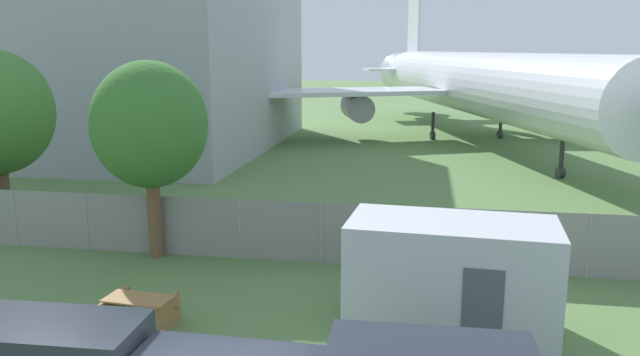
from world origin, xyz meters
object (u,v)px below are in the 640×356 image
object	(u,v)px
airplane	(476,84)
portable_cabin	(451,277)
tree_near_hangar	(150,126)
picnic_bench_near_cabin	(139,310)

from	to	relation	value
airplane	portable_cabin	world-z (taller)	airplane
tree_near_hangar	airplane	bearing A→B (deg)	66.71
airplane	tree_near_hangar	world-z (taller)	airplane
airplane	tree_near_hangar	size ratio (longest dim) A/B	7.58
airplane	portable_cabin	xyz separation A→B (m)	(-2.71, -30.68, -2.70)
airplane	picnic_bench_near_cabin	xyz separation A→B (m)	(-9.79, -31.80, -3.54)
airplane	picnic_bench_near_cabin	distance (m)	33.46
portable_cabin	picnic_bench_near_cabin	xyz separation A→B (m)	(-7.09, -1.12, -0.84)
portable_cabin	tree_near_hangar	bearing A→B (deg)	160.92
portable_cabin	picnic_bench_near_cabin	bearing A→B (deg)	-166.77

